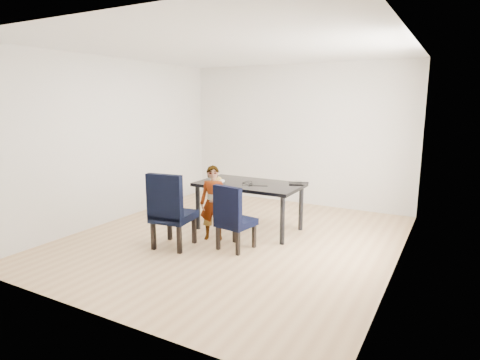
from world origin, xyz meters
The scene contains 14 objects.
floor centered at (0.00, 0.00, -0.01)m, with size 4.50×5.00×0.01m, color tan.
ceiling centered at (0.00, 0.00, 2.71)m, with size 4.50×5.00×0.01m, color white.
wall_back centered at (0.00, 2.50, 1.35)m, with size 4.50×0.01×2.70m, color silver.
wall_front centered at (0.00, -2.50, 1.35)m, with size 4.50×0.01×2.70m, color silver.
wall_left centered at (-2.25, 0.00, 1.35)m, with size 0.01×5.00×2.70m, color white.
wall_right centered at (2.25, 0.00, 1.35)m, with size 0.01×5.00×2.70m, color white.
dining_table centered at (0.00, 0.50, 0.38)m, with size 1.60×0.90×0.75m, color black.
chair_left centered at (-0.57, -0.67, 0.53)m, with size 0.51×0.53×1.06m, color black.
chair_right centered at (0.23, -0.33, 0.45)m, with size 0.44×0.45×0.91m, color black.
child centered at (-0.25, -0.15, 0.55)m, with size 0.40×0.26×1.09m, color orange.
plate centered at (-0.51, 0.38, 0.76)m, with size 0.24×0.24×0.01m, color white.
sandwich centered at (-0.52, 0.39, 0.80)m, with size 0.16×0.08×0.06m, color #B68F41.
laptop centered at (0.68, 0.85, 0.76)m, with size 0.30×0.19×0.02m, color black.
cable_tangle centered at (0.03, 0.36, 0.75)m, with size 0.15×0.15×0.01m, color black.
Camera 1 is at (2.81, -4.89, 1.99)m, focal length 30.00 mm.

